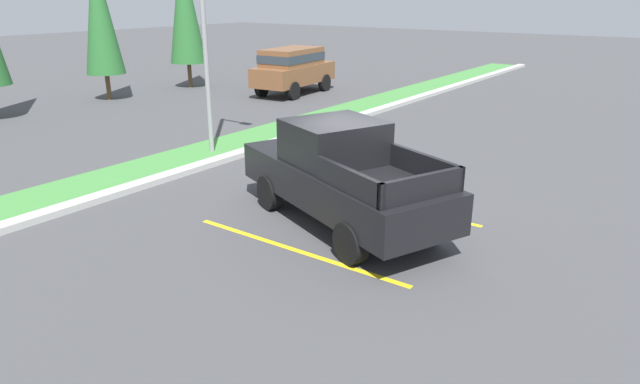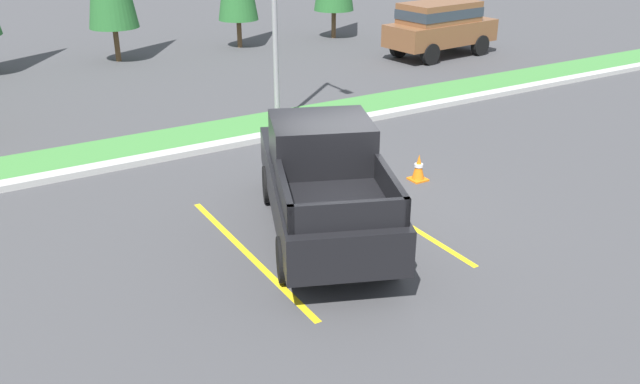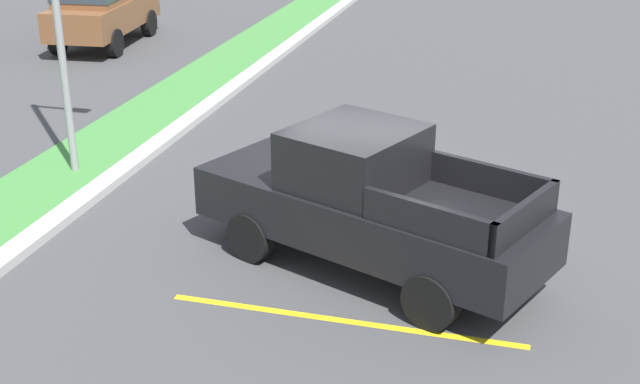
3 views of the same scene
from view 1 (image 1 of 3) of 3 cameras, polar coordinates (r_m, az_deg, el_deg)
The scene contains 11 objects.
ground_plane at distance 12.37m, azimuth 3.26°, elevation -1.80°, with size 120.00×120.00×0.00m, color #424244.
parking_line_near at distance 10.47m, azimuth -2.55°, elevation -5.86°, with size 0.12×4.80×0.01m, color yellow.
parking_line_far at distance 12.85m, azimuth 6.06°, elevation -1.04°, with size 0.12×4.80×0.01m, color yellow.
curb_strip at distance 15.47m, azimuth -12.50°, elevation 2.45°, with size 56.00×0.40×0.15m, color #B2B2AD.
grass_median at distance 16.29m, azimuth -15.09°, elevation 2.93°, with size 56.00×1.80×0.06m, color #42843D.
pickup_truck_main at distance 11.30m, azimuth 2.13°, elevation 1.72°, with size 3.74×5.54×2.10m.
suv_distant at distance 26.79m, azimuth -2.75°, elevation 12.50°, with size 4.76×2.31×2.10m.
street_light at distance 16.38m, azimuth -11.46°, elevation 18.29°, with size 0.24×1.49×7.38m.
cypress_tree_right_inner at distance 26.77m, azimuth -21.45°, elevation 16.59°, with size 1.65×1.65×6.33m.
cypress_tree_rightmost at distance 29.30m, azimuth -13.55°, elevation 17.99°, with size 1.76×1.76×6.76m.
traffic_cone at distance 14.55m, azimuth 5.46°, elevation 2.64°, with size 0.36×0.36×0.60m.
Camera 1 is at (-9.73, -6.18, 4.48)m, focal length 31.63 mm.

